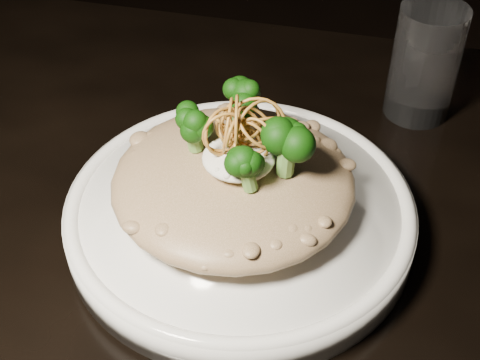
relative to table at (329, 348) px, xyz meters
name	(u,v)px	position (x,y,z in m)	size (l,w,h in m)	color
table	(329,348)	(0.00, 0.00, 0.00)	(1.10, 0.80, 0.75)	black
plate	(240,215)	(-0.09, 0.05, 0.10)	(0.29, 0.29, 0.03)	white
risotto	(233,181)	(-0.10, 0.05, 0.13)	(0.20, 0.20, 0.04)	brown
broccoli	(239,134)	(-0.09, 0.05, 0.18)	(0.13, 0.13, 0.05)	black
cheese	(239,158)	(-0.09, 0.04, 0.16)	(0.06, 0.06, 0.02)	white
shallots	(242,128)	(-0.09, 0.05, 0.19)	(0.05, 0.05, 0.03)	brown
drinking_glass	(425,63)	(0.05, 0.25, 0.14)	(0.07, 0.07, 0.12)	silver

